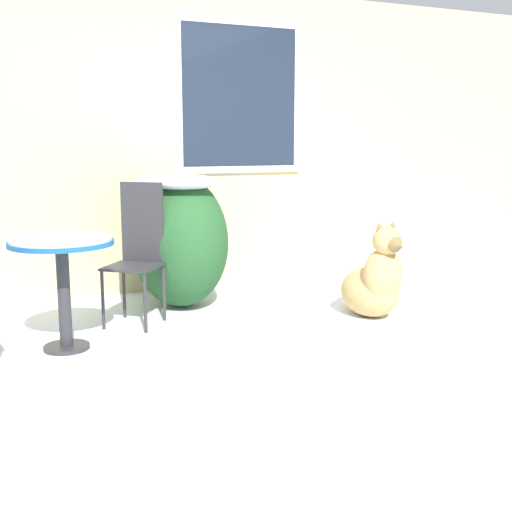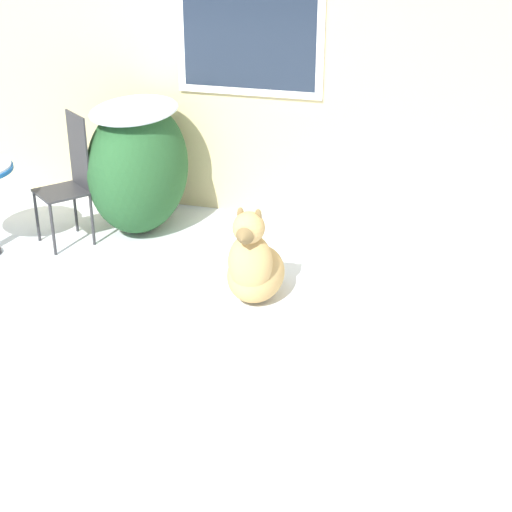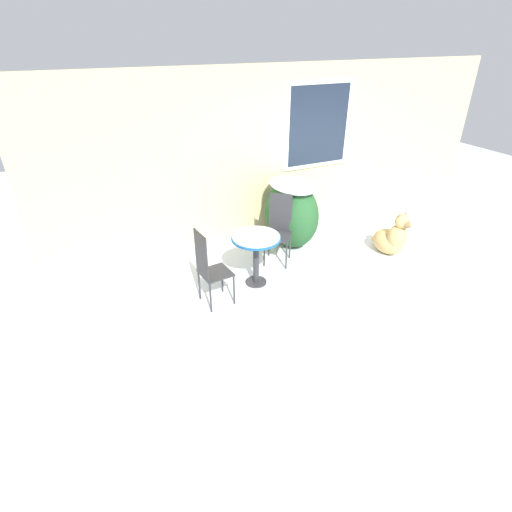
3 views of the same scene
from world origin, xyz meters
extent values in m
plane|color=silver|center=(0.00, 0.00, 0.00)|extent=(16.00, 16.00, 0.00)
cube|color=#D1BC84|center=(0.00, 2.20, 1.33)|extent=(8.00, 0.06, 2.67)
cube|color=white|center=(0.51, 2.16, 1.73)|extent=(1.22, 0.04, 1.36)
cube|color=#1E2838|center=(0.51, 2.14, 1.73)|extent=(1.10, 0.01, 1.24)
ellipsoid|color=#235128|center=(-0.26, 1.58, 0.54)|extent=(0.77, 1.06, 1.07)
ellipsoid|color=silver|center=(-0.26, 1.58, 1.01)|extent=(0.65, 0.90, 0.12)
cube|color=#2D2D30|center=(-0.73, 1.15, 0.43)|extent=(0.51, 0.51, 0.02)
cube|color=#2D2D30|center=(-0.62, 1.28, 0.74)|extent=(0.27, 0.22, 0.59)
cylinder|color=#2D2D30|center=(-0.96, 1.12, 0.21)|extent=(0.02, 0.02, 0.43)
cylinder|color=#2D2D30|center=(-0.71, 0.92, 0.21)|extent=(0.02, 0.02, 0.43)
cylinder|color=#2D2D30|center=(-0.76, 1.38, 0.21)|extent=(0.02, 0.02, 0.43)
cylinder|color=#2D2D30|center=(-0.50, 1.17, 0.21)|extent=(0.02, 0.02, 0.43)
ellipsoid|color=tan|center=(0.98, 0.67, 0.19)|extent=(0.41, 0.55, 0.37)
ellipsoid|color=tan|center=(0.99, 0.51, 0.35)|extent=(0.31, 0.28, 0.41)
sphere|color=tan|center=(0.99, 0.48, 0.61)|extent=(0.21, 0.21, 0.21)
cone|color=brown|center=(1.00, 0.33, 0.60)|extent=(0.12, 0.09, 0.12)
ellipsoid|color=brown|center=(0.93, 0.49, 0.69)|extent=(0.05, 0.03, 0.10)
ellipsoid|color=brown|center=(1.05, 0.50, 0.69)|extent=(0.05, 0.03, 0.10)
ellipsoid|color=tan|center=(0.98, 0.92, 0.08)|extent=(0.09, 0.25, 0.07)
camera|label=1|loc=(-1.73, -3.38, 1.32)|focal=45.00mm
camera|label=2|loc=(2.29, -3.98, 2.63)|focal=55.00mm
camera|label=3|loc=(-3.28, -3.45, 3.07)|focal=28.00mm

